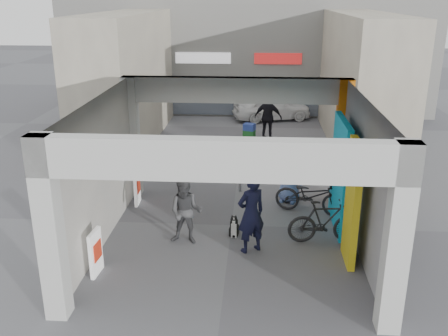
# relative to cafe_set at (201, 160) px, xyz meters

# --- Properties ---
(ground) EXTENTS (90.00, 90.00, 0.00)m
(ground) POSITION_rel_cafe_set_xyz_m (1.28, -4.34, -0.29)
(ground) COLOR #5C5C61
(ground) RESTS_ON ground
(arcade_canopy) EXTENTS (6.40, 6.45, 6.40)m
(arcade_canopy) POSITION_rel_cafe_set_xyz_m (1.82, -5.16, 2.01)
(arcade_canopy) COLOR #B4B4AF
(arcade_canopy) RESTS_ON ground
(far_building) EXTENTS (18.00, 4.08, 8.00)m
(far_building) POSITION_rel_cafe_set_xyz_m (1.28, 9.65, 3.70)
(far_building) COLOR silver
(far_building) RESTS_ON ground
(plaza_bldg_left) EXTENTS (2.00, 9.00, 5.00)m
(plaza_bldg_left) POSITION_rel_cafe_set_xyz_m (-3.22, 3.16, 2.21)
(plaza_bldg_left) COLOR #B3AB94
(plaza_bldg_left) RESTS_ON ground
(plaza_bldg_right) EXTENTS (2.00, 9.00, 5.00)m
(plaza_bldg_right) POSITION_rel_cafe_set_xyz_m (5.78, 3.16, 2.21)
(plaza_bldg_right) COLOR #B3AB94
(plaza_bldg_right) RESTS_ON ground
(bollard_left) EXTENTS (0.09, 0.09, 0.87)m
(bollard_left) POSITION_rel_cafe_set_xyz_m (-0.47, -1.97, 0.14)
(bollard_left) COLOR gray
(bollard_left) RESTS_ON ground
(bollard_center) EXTENTS (0.09, 0.09, 0.89)m
(bollard_center) POSITION_rel_cafe_set_xyz_m (1.41, -1.97, 0.15)
(bollard_center) COLOR gray
(bollard_center) RESTS_ON ground
(bollard_right) EXTENTS (0.09, 0.09, 0.91)m
(bollard_right) POSITION_rel_cafe_set_xyz_m (2.90, -1.91, 0.16)
(bollard_right) COLOR gray
(bollard_right) RESTS_ON ground
(advert_board_near) EXTENTS (0.14, 0.55, 1.00)m
(advert_board_near) POSITION_rel_cafe_set_xyz_m (-1.47, -6.88, 0.21)
(advert_board_near) COLOR white
(advert_board_near) RESTS_ON ground
(advert_board_far) EXTENTS (0.12, 0.55, 1.00)m
(advert_board_far) POSITION_rel_cafe_set_xyz_m (-1.47, -3.11, 0.21)
(advert_board_far) COLOR white
(advert_board_far) RESTS_ON ground
(cafe_set) EXTENTS (1.37, 1.11, 0.83)m
(cafe_set) POSITION_rel_cafe_set_xyz_m (0.00, 0.00, 0.00)
(cafe_set) COLOR #ACACB1
(cafe_set) RESTS_ON ground
(produce_stand) EXTENTS (1.07, 0.58, 0.70)m
(produce_stand) POSITION_rel_cafe_set_xyz_m (-0.49, 0.86, -0.02)
(produce_stand) COLOR black
(produce_stand) RESTS_ON ground
(crate_stack) EXTENTS (0.54, 0.48, 0.56)m
(crate_stack) POSITION_rel_cafe_set_xyz_m (1.56, 4.12, -0.01)
(crate_stack) COLOR #195923
(crate_stack) RESTS_ON ground
(border_collie) EXTENTS (0.22, 0.42, 0.58)m
(border_collie) POSITION_rel_cafe_set_xyz_m (1.37, -4.93, -0.06)
(border_collie) COLOR black
(border_collie) RESTS_ON ground
(man_with_dog) EXTENTS (0.83, 0.75, 1.90)m
(man_with_dog) POSITION_rel_cafe_set_xyz_m (1.79, -5.65, 0.66)
(man_with_dog) COLOR black
(man_with_dog) RESTS_ON ground
(man_back_turned) EXTENTS (0.85, 0.69, 1.62)m
(man_back_turned) POSITION_rel_cafe_set_xyz_m (0.24, -5.34, 0.52)
(man_back_turned) COLOR #3E3F41
(man_back_turned) RESTS_ON ground
(man_elderly) EXTENTS (0.97, 0.79, 1.71)m
(man_elderly) POSITION_rel_cafe_set_xyz_m (2.83, -2.64, 0.56)
(man_elderly) COLOR #5F79BA
(man_elderly) RESTS_ON ground
(man_crates) EXTENTS (1.20, 0.74, 1.91)m
(man_crates) POSITION_rel_cafe_set_xyz_m (2.32, 3.64, 0.66)
(man_crates) COLOR black
(man_crates) RESTS_ON ground
(bicycle_front) EXTENTS (2.07, 1.21, 1.03)m
(bicycle_front) POSITION_rel_cafe_set_xyz_m (3.37, -3.42, 0.22)
(bicycle_front) COLOR black
(bicycle_front) RESTS_ON ground
(bicycle_rear) EXTENTS (1.84, 0.69, 1.08)m
(bicycle_rear) POSITION_rel_cafe_set_xyz_m (3.55, -5.09, 0.24)
(bicycle_rear) COLOR black
(bicycle_rear) RESTS_ON ground
(white_van) EXTENTS (3.86, 2.36, 1.23)m
(white_van) POSITION_rel_cafe_set_xyz_m (2.54, 7.16, 0.32)
(white_van) COLOR white
(white_van) RESTS_ON ground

